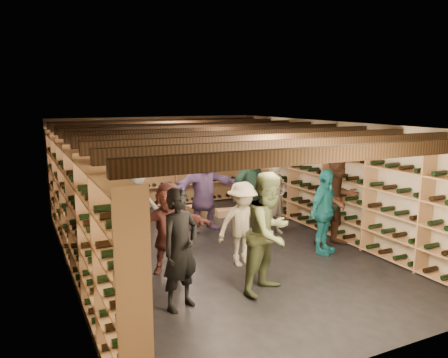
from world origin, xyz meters
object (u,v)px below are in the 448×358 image
person_3 (242,224)px  person_8 (338,199)px  person_1 (180,249)px  person_5 (169,227)px  crate_stack_left (133,228)px  person_2 (269,233)px  person_4 (324,212)px  person_7 (276,197)px  crate_stack_right (198,212)px  person_9 (135,205)px  person_10 (250,191)px  crate_loose (226,213)px  person_11 (204,188)px  person_0 (110,234)px

person_3 → person_8: (2.15, 0.09, 0.22)m
person_1 → person_5: person_1 is taller
crate_stack_left → person_2: bearing=-69.8°
person_4 → person_7: bearing=72.8°
crate_stack_right → person_8: size_ratio=0.30×
person_9 → person_10: (2.50, -0.02, 0.05)m
crate_loose → person_3: (-1.17, -3.03, 0.65)m
person_3 → person_11: person_11 is taller
person_2 → person_10: (1.20, 2.73, 0.00)m
crate_stack_left → person_11: person_11 is taller
person_4 → person_11: size_ratio=0.85×
crate_loose → person_4: size_ratio=0.31×
person_3 → person_8: size_ratio=0.77×
person_3 → person_5: (-1.23, 0.31, 0.02)m
crate_stack_left → person_1: person_1 is taller
person_3 → crate_loose: bearing=68.3°
crate_loose → person_10: person_10 is taller
crate_stack_left → crate_loose: size_ratio=1.13×
person_10 → person_5: bearing=-163.9°
crate_loose → person_3: size_ratio=0.34×
person_7 → person_11: size_ratio=0.86×
crate_loose → person_0: 4.47m
person_2 → person_3: size_ratio=1.24×
crate_stack_left → person_2: 3.59m
person_7 → person_1: bearing=-160.7°
crate_stack_left → person_5: 1.97m
person_2 → person_10: person_10 is taller
crate_stack_right → person_7: size_ratio=0.35×
person_2 → person_5: (-1.09, 1.41, -0.15)m
person_3 → person_9: bearing=130.8°
person_3 → person_5: 1.27m
person_3 → person_7: (1.47, 1.26, 0.07)m
person_7 → person_5: bearing=-178.8°
person_3 → crate_stack_right: bearing=81.2°
person_2 → person_9: size_ratio=1.05×
person_3 → crate_stack_left: bearing=121.1°
person_1 → person_10: person_10 is taller
crate_stack_right → person_3: bearing=-98.2°
person_8 → person_10: bearing=128.2°
person_1 → person_7: 3.77m
person_4 → person_11: bearing=96.9°
crate_loose → person_3: 3.31m
crate_stack_left → person_10: (2.42, -0.58, 0.66)m
person_7 → person_9: person_9 is taller
crate_loose → person_5: size_ratio=0.33×
crate_stack_left → person_0: person_0 is taller
crate_loose → person_11: bearing=-139.2°
crate_loose → person_10: 1.63m
crate_stack_left → person_11: (1.58, -0.00, 0.69)m
crate_loose → person_7: person_7 is taller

